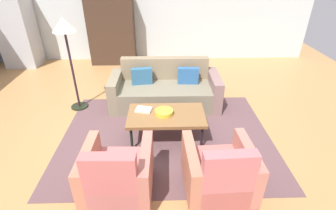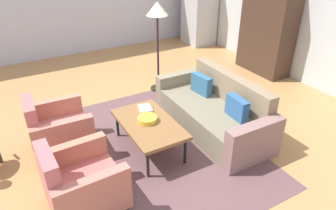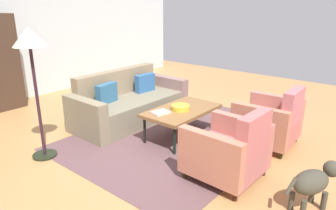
{
  "view_description": "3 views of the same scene",
  "coord_description": "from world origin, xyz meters",
  "px_view_note": "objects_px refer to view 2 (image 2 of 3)",
  "views": [
    {
      "loc": [
        0.23,
        -3.46,
        2.53
      ],
      "look_at": [
        0.33,
        -0.03,
        0.55
      ],
      "focal_mm": 26.96,
      "sensor_mm": 36.0,
      "label": 1
    },
    {
      "loc": [
        3.6,
        -1.69,
        2.77
      ],
      "look_at": [
        0.31,
        0.16,
        0.66
      ],
      "focal_mm": 32.79,
      "sensor_mm": 36.0,
      "label": 2
    },
    {
      "loc": [
        -3.26,
        -2.82,
        1.99
      ],
      "look_at": [
        0.05,
        -0.08,
        0.57
      ],
      "focal_mm": 33.27,
      "sensor_mm": 36.0,
      "label": 3
    }
  ],
  "objects_px": {
    "armchair_left": "(56,131)",
    "refrigerator": "(199,10)",
    "fruit_bowl": "(147,119)",
    "book_stack": "(145,108)",
    "cabinet": "(267,32)",
    "couch": "(216,112)",
    "floor_lamp": "(157,17)",
    "coffee_table": "(149,125)",
    "armchair_right": "(79,184)"
  },
  "relations": [
    {
      "from": "couch",
      "to": "refrigerator",
      "type": "relative_size",
      "value": 1.14
    },
    {
      "from": "armchair_right",
      "to": "refrigerator",
      "type": "distance_m",
      "value": 6.42
    },
    {
      "from": "coffee_table",
      "to": "floor_lamp",
      "type": "relative_size",
      "value": 0.7
    },
    {
      "from": "coffee_table",
      "to": "fruit_bowl",
      "type": "height_order",
      "value": "fruit_bowl"
    },
    {
      "from": "fruit_bowl",
      "to": "cabinet",
      "type": "height_order",
      "value": "cabinet"
    },
    {
      "from": "coffee_table",
      "to": "armchair_left",
      "type": "relative_size",
      "value": 1.36
    },
    {
      "from": "book_stack",
      "to": "floor_lamp",
      "type": "distance_m",
      "value": 1.9
    },
    {
      "from": "couch",
      "to": "armchair_left",
      "type": "xyz_separation_m",
      "value": [
        -0.6,
        -2.35,
        0.06
      ]
    },
    {
      "from": "fruit_bowl",
      "to": "refrigerator",
      "type": "height_order",
      "value": "refrigerator"
    },
    {
      "from": "coffee_table",
      "to": "armchair_left",
      "type": "bearing_deg",
      "value": -117.29
    },
    {
      "from": "armchair_right",
      "to": "fruit_bowl",
      "type": "relative_size",
      "value": 3.14
    },
    {
      "from": "refrigerator",
      "to": "floor_lamp",
      "type": "xyz_separation_m",
      "value": [
        2.12,
        -2.41,
        0.52
      ]
    },
    {
      "from": "couch",
      "to": "floor_lamp",
      "type": "xyz_separation_m",
      "value": [
        -1.7,
        -0.14,
        1.16
      ]
    },
    {
      "from": "couch",
      "to": "refrigerator",
      "type": "xyz_separation_m",
      "value": [
        -3.82,
        2.27,
        0.64
      ]
    },
    {
      "from": "armchair_left",
      "to": "refrigerator",
      "type": "height_order",
      "value": "refrigerator"
    },
    {
      "from": "couch",
      "to": "armchair_right",
      "type": "distance_m",
      "value": 2.43
    },
    {
      "from": "fruit_bowl",
      "to": "book_stack",
      "type": "bearing_deg",
      "value": 159.61
    },
    {
      "from": "armchair_left",
      "to": "cabinet",
      "type": "bearing_deg",
      "value": 100.94
    },
    {
      "from": "couch",
      "to": "fruit_bowl",
      "type": "distance_m",
      "value": 1.2
    },
    {
      "from": "cabinet",
      "to": "floor_lamp",
      "type": "distance_m",
      "value": 2.59
    },
    {
      "from": "couch",
      "to": "armchair_left",
      "type": "height_order",
      "value": "armchair_left"
    },
    {
      "from": "cabinet",
      "to": "floor_lamp",
      "type": "xyz_separation_m",
      "value": [
        -0.32,
        -2.52,
        0.54
      ]
    },
    {
      "from": "armchair_left",
      "to": "cabinet",
      "type": "relative_size",
      "value": 0.49
    },
    {
      "from": "cabinet",
      "to": "couch",
      "type": "bearing_deg",
      "value": -59.8
    },
    {
      "from": "couch",
      "to": "cabinet",
      "type": "distance_m",
      "value": 2.82
    },
    {
      "from": "couch",
      "to": "armchair_left",
      "type": "bearing_deg",
      "value": 75.99
    },
    {
      "from": "book_stack",
      "to": "floor_lamp",
      "type": "bearing_deg",
      "value": 145.31
    },
    {
      "from": "couch",
      "to": "floor_lamp",
      "type": "relative_size",
      "value": 1.22
    },
    {
      "from": "armchair_left",
      "to": "fruit_bowl",
      "type": "height_order",
      "value": "armchair_left"
    },
    {
      "from": "refrigerator",
      "to": "floor_lamp",
      "type": "height_order",
      "value": "refrigerator"
    },
    {
      "from": "cabinet",
      "to": "armchair_left",
      "type": "bearing_deg",
      "value": -80.63
    },
    {
      "from": "armchair_right",
      "to": "fruit_bowl",
      "type": "distance_m",
      "value": 1.34
    },
    {
      "from": "couch",
      "to": "fruit_bowl",
      "type": "xyz_separation_m",
      "value": [
        -0.04,
        -1.19,
        0.2
      ]
    },
    {
      "from": "couch",
      "to": "book_stack",
      "type": "bearing_deg",
      "value": 71.79
    },
    {
      "from": "book_stack",
      "to": "cabinet",
      "type": "height_order",
      "value": "cabinet"
    },
    {
      "from": "armchair_left",
      "to": "armchair_right",
      "type": "relative_size",
      "value": 1.0
    },
    {
      "from": "cabinet",
      "to": "refrigerator",
      "type": "bearing_deg",
      "value": -177.54
    },
    {
      "from": "coffee_table",
      "to": "cabinet",
      "type": "xyz_separation_m",
      "value": [
        -1.38,
        3.56,
        0.48
      ]
    },
    {
      "from": "couch",
      "to": "book_stack",
      "type": "relative_size",
      "value": 7.44
    },
    {
      "from": "couch",
      "to": "coffee_table",
      "type": "xyz_separation_m",
      "value": [
        -0.0,
        -1.19,
        0.13
      ]
    },
    {
      "from": "armchair_left",
      "to": "book_stack",
      "type": "xyz_separation_m",
      "value": [
        0.24,
        1.29,
        0.13
      ]
    },
    {
      "from": "coffee_table",
      "to": "book_stack",
      "type": "distance_m",
      "value": 0.38
    },
    {
      "from": "refrigerator",
      "to": "armchair_right",
      "type": "bearing_deg",
      "value": -46.3
    },
    {
      "from": "cabinet",
      "to": "refrigerator",
      "type": "xyz_separation_m",
      "value": [
        -2.43,
        -0.1,
        0.03
      ]
    },
    {
      "from": "fruit_bowl",
      "to": "refrigerator",
      "type": "xyz_separation_m",
      "value": [
        -3.78,
        3.46,
        0.43
      ]
    },
    {
      "from": "cabinet",
      "to": "refrigerator",
      "type": "relative_size",
      "value": 0.97
    },
    {
      "from": "armchair_left",
      "to": "floor_lamp",
      "type": "bearing_deg",
      "value": 117.9
    },
    {
      "from": "coffee_table",
      "to": "cabinet",
      "type": "relative_size",
      "value": 0.67
    },
    {
      "from": "armchair_right",
      "to": "cabinet",
      "type": "xyz_separation_m",
      "value": [
        -1.99,
        4.73,
        0.56
      ]
    },
    {
      "from": "armchair_left",
      "to": "fruit_bowl",
      "type": "xyz_separation_m",
      "value": [
        0.57,
        1.17,
        0.15
      ]
    }
  ]
}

